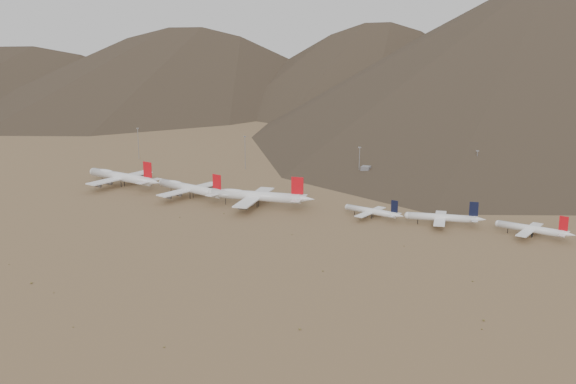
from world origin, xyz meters
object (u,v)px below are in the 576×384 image
at_px(control_tower, 366,175).
at_px(narrowbody_a, 373,211).
at_px(narrowbody_b, 444,218).
at_px(widebody_west, 122,177).
at_px(widebody_east, 256,196).
at_px(widebody_centre, 191,188).

bearing_deg(control_tower, narrowbody_a, -68.64).
relative_size(narrowbody_b, control_tower, 3.72).
relative_size(narrowbody_a, narrowbody_b, 0.87).
height_order(widebody_west, narrowbody_b, widebody_west).
bearing_deg(widebody_east, widebody_west, 166.53).
bearing_deg(widebody_west, control_tower, 39.65).
distance_m(widebody_west, widebody_centre, 61.51).
bearing_deg(widebody_centre, widebody_east, 11.54).
height_order(widebody_west, control_tower, widebody_west).
bearing_deg(widebody_centre, narrowbody_a, 15.57).
bearing_deg(narrowbody_b, narrowbody_a, 171.55).
relative_size(widebody_east, narrowbody_b, 1.54).
height_order(narrowbody_a, control_tower, narrowbody_a).
bearing_deg(widebody_centre, narrowbody_b, 15.86).
distance_m(narrowbody_a, control_tower, 94.20).
height_order(widebody_west, narrowbody_a, widebody_west).
relative_size(widebody_west, narrowbody_a, 1.77).
distance_m(widebody_centre, narrowbody_a, 122.90).
bearing_deg(control_tower, widebody_centre, -134.39).
bearing_deg(widebody_east, narrowbody_a, -4.19).
relative_size(widebody_centre, narrowbody_a, 1.61).
relative_size(widebody_west, narrowbody_b, 1.53).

